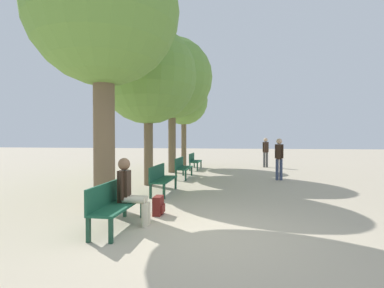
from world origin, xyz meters
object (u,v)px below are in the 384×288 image
backpack (159,206)px  pedestrian_near (266,150)px  bench_row_0 (114,202)px  tree_row_3 (184,101)px  bench_row_3 (194,160)px  person_seated (130,190)px  bench_row_2 (182,166)px  tree_row_1 (148,76)px  tree_row_0 (103,11)px  pedestrian_mid (279,156)px  tree_row_2 (172,78)px  bench_row_1 (161,177)px

backpack → pedestrian_near: bearing=73.4°
bench_row_0 → tree_row_3: 12.21m
pedestrian_near → backpack: bearing=-106.6°
bench_row_3 → pedestrian_near: 4.10m
person_seated → bench_row_0: bearing=-136.8°
bench_row_2 → tree_row_1: tree_row_1 is taller
bench_row_3 → backpack: bearing=-86.5°
bench_row_0 → pedestrian_near: pedestrian_near is taller
tree_row_0 → pedestrian_mid: tree_row_0 is taller
bench_row_3 → bench_row_2: bearing=-90.0°
tree_row_2 → pedestrian_near: 6.53m
tree_row_0 → pedestrian_mid: size_ratio=3.93×
bench_row_0 → pedestrian_mid: bearing=60.6°
bench_row_3 → tree_row_2: tree_row_2 is taller
bench_row_1 → pedestrian_mid: size_ratio=1.01×
tree_row_1 → backpack: tree_row_1 is taller
bench_row_1 → bench_row_2: bearing=90.0°
bench_row_3 → person_seated: 9.93m
bench_row_2 → pedestrian_near: 6.25m
bench_row_0 → bench_row_3: same height
person_seated → backpack: person_seated is taller
bench_row_1 → tree_row_3: tree_row_3 is taller
tree_row_2 → tree_row_3: tree_row_2 is taller
tree_row_3 → pedestrian_near: bearing=0.0°
tree_row_1 → pedestrian_near: size_ratio=3.35×
bench_row_0 → person_seated: (0.22, 0.21, 0.18)m
tree_row_1 → tree_row_3: size_ratio=1.06×
bench_row_3 → pedestrian_mid: 5.12m
bench_row_1 → person_seated: 3.18m
bench_row_1 → pedestrian_mid: bearing=41.4°
tree_row_2 → pedestrian_near: size_ratio=3.89×
bench_row_1 → backpack: bench_row_1 is taller
bench_row_2 → tree_row_2: tree_row_2 is taller
bench_row_1 → pedestrian_near: bearing=65.9°
backpack → pedestrian_mid: pedestrian_mid is taller
bench_row_2 → person_seated: bearing=-88.1°
tree_row_2 → pedestrian_mid: size_ratio=3.94×
pedestrian_near → tree_row_0: bearing=-113.8°
bench_row_1 → bench_row_0: bearing=-90.0°
bench_row_0 → pedestrian_mid: 7.70m
tree_row_0 → pedestrian_near: 11.87m
person_seated → bench_row_2: bearing=91.9°
tree_row_0 → pedestrian_near: bearing=66.2°
tree_row_1 → tree_row_3: tree_row_1 is taller
tree_row_0 → backpack: 4.52m
bench_row_1 → pedestrian_near: (3.74, 8.37, 0.45)m
bench_row_1 → pedestrian_mid: 5.05m
tree_row_2 → bench_row_1: bearing=-81.1°
tree_row_3 → person_seated: 11.98m
tree_row_2 → tree_row_0: bearing=-90.0°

